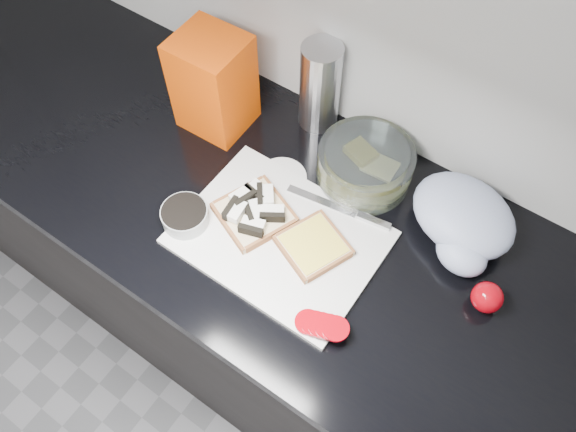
# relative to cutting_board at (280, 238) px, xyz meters

# --- Properties ---
(base_cabinet) EXTENTS (3.50, 0.60, 0.86)m
(base_cabinet) POSITION_rel_cutting_board_xyz_m (0.10, 0.06, -0.48)
(base_cabinet) COLOR black
(base_cabinet) RESTS_ON ground
(countertop) EXTENTS (3.50, 0.64, 0.04)m
(countertop) POSITION_rel_cutting_board_xyz_m (0.10, 0.06, -0.03)
(countertop) COLOR black
(countertop) RESTS_ON base_cabinet
(cutting_board) EXTENTS (0.40, 0.30, 0.01)m
(cutting_board) POSITION_rel_cutting_board_xyz_m (0.00, 0.00, 0.00)
(cutting_board) COLOR silver
(cutting_board) RESTS_ON countertop
(bread_left) EXTENTS (0.18, 0.18, 0.04)m
(bread_left) POSITION_rel_cutting_board_xyz_m (-0.07, 0.01, 0.02)
(bread_left) COLOR beige
(bread_left) RESTS_ON cutting_board
(bread_right) EXTENTS (0.16, 0.16, 0.02)m
(bread_right) POSITION_rel_cutting_board_xyz_m (0.07, 0.02, 0.01)
(bread_right) COLOR beige
(bread_right) RESTS_ON cutting_board
(tomato_slices) EXTENTS (0.11, 0.08, 0.02)m
(tomato_slices) POSITION_rel_cutting_board_xyz_m (0.18, -0.12, 0.02)
(tomato_slices) COLOR #9B030C
(tomato_slices) RESTS_ON cutting_board
(knife) EXTENTS (0.23, 0.05, 0.01)m
(knife) POSITION_rel_cutting_board_xyz_m (0.09, 0.13, 0.01)
(knife) COLOR silver
(knife) RESTS_ON cutting_board
(seed_tub) EXTENTS (0.10, 0.10, 0.05)m
(seed_tub) POSITION_rel_cutting_board_xyz_m (-0.18, -0.08, 0.02)
(seed_tub) COLOR #A1A6A6
(seed_tub) RESTS_ON countertop
(tub_lid) EXTENTS (0.13, 0.13, 0.01)m
(tub_lid) POSITION_rel_cutting_board_xyz_m (-0.08, 0.13, -0.00)
(tub_lid) COLOR silver
(tub_lid) RESTS_ON countertop
(glass_bowl) EXTENTS (0.21, 0.21, 0.09)m
(glass_bowl) POSITION_rel_cutting_board_xyz_m (0.06, 0.23, 0.04)
(glass_bowl) COLOR silver
(glass_bowl) RESTS_ON countertop
(bread_bag) EXTENTS (0.15, 0.14, 0.23)m
(bread_bag) POSITION_rel_cutting_board_xyz_m (-0.31, 0.19, 0.11)
(bread_bag) COLOR #D14303
(bread_bag) RESTS_ON countertop
(steel_canister) EXTENTS (0.09, 0.09, 0.22)m
(steel_canister) POSITION_rel_cutting_board_xyz_m (-0.11, 0.32, 0.10)
(steel_canister) COLOR #B3B4B8
(steel_canister) RESTS_ON countertop
(grocery_bag) EXTENTS (0.26, 0.24, 0.10)m
(grocery_bag) POSITION_rel_cutting_board_xyz_m (0.29, 0.22, 0.04)
(grocery_bag) COLOR #A4AECA
(grocery_bag) RESTS_ON countertop
(whole_tomatoes) EXTENTS (0.06, 0.06, 0.06)m
(whole_tomatoes) POSITION_rel_cutting_board_xyz_m (0.40, 0.10, 0.02)
(whole_tomatoes) COLOR #9B030C
(whole_tomatoes) RESTS_ON countertop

